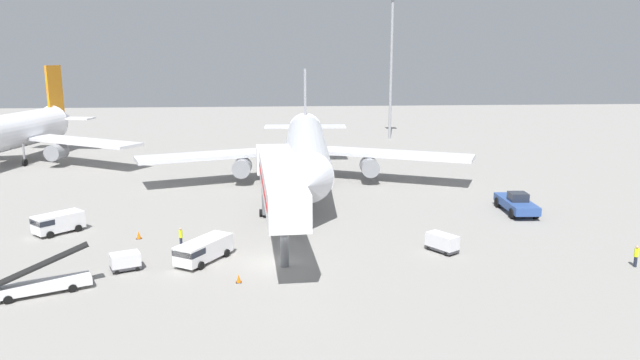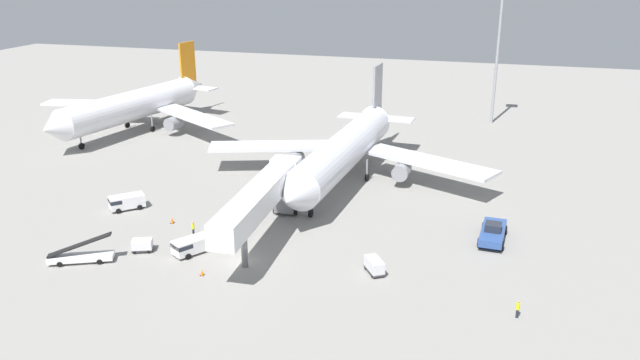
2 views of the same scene
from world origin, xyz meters
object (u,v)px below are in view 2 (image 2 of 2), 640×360
at_px(pushback_tug, 493,232).
at_px(service_van_outer_left, 195,244).
at_px(airplane_background, 135,105).
at_px(safety_cone_bravo, 202,272).
at_px(apron_light_mast, 500,21).
at_px(ground_crew_worker_foreground, 518,309).
at_px(airplane_at_gate, 346,149).
at_px(belt_loader_truck, 81,256).
at_px(baggage_cart_near_right, 374,265).
at_px(service_van_far_center, 126,201).
at_px(jet_bridge, 263,196).
at_px(ground_crew_worker_midground, 193,228).
at_px(safety_cone_alpha, 172,220).
at_px(baggage_cart_mid_center, 142,245).

relative_size(pushback_tug, service_van_outer_left, 1.31).
relative_size(service_van_outer_left, airplane_background, 0.13).
xyz_separation_m(safety_cone_bravo, apron_light_mast, (26.52, 75.61, 19.64)).
bearing_deg(ground_crew_worker_foreground, airplane_background, 144.98).
height_order(service_van_outer_left, safety_cone_bravo, service_van_outer_left).
distance_m(airplane_at_gate, ground_crew_worker_foreground, 41.15).
height_order(belt_loader_truck, apron_light_mast, apron_light_mast).
relative_size(airplane_at_gate, belt_loader_truck, 6.58).
relative_size(pushback_tug, baggage_cart_near_right, 2.44).
height_order(service_van_outer_left, apron_light_mast, apron_light_mast).
height_order(service_van_far_center, airplane_background, airplane_background).
bearing_deg(safety_cone_bravo, jet_bridge, 72.08).
distance_m(service_van_far_center, airplane_background, 41.72).
height_order(ground_crew_worker_midground, safety_cone_alpha, ground_crew_worker_midground).
height_order(belt_loader_truck, airplane_background, airplane_background).
height_order(jet_bridge, pushback_tug, jet_bridge).
bearing_deg(apron_light_mast, ground_crew_worker_foreground, -86.03).
relative_size(baggage_cart_near_right, ground_crew_worker_midground, 1.75).
xyz_separation_m(baggage_cart_mid_center, safety_cone_bravo, (9.10, -3.32, -0.46)).
distance_m(safety_cone_alpha, safety_cone_bravo, 15.17).
relative_size(ground_crew_worker_foreground, apron_light_mast, 0.06).
bearing_deg(airplane_background, ground_crew_worker_midground, -51.24).
xyz_separation_m(ground_crew_worker_foreground, airplane_background, (-70.30, 49.26, 4.06)).
xyz_separation_m(baggage_cart_near_right, airplane_background, (-55.79, 44.37, 4.14)).
bearing_deg(pushback_tug, safety_cone_alpha, -171.11).
bearing_deg(safety_cone_alpha, airplane_background, 126.73).
distance_m(safety_cone_alpha, apron_light_mast, 76.24).
distance_m(baggage_cart_mid_center, safety_cone_bravo, 9.70).
relative_size(jet_bridge, safety_cone_alpha, 32.44).
relative_size(airplane_at_gate, service_van_outer_left, 8.08).
bearing_deg(ground_crew_worker_midground, service_van_outer_left, -59.98).
relative_size(service_van_outer_left, baggage_cart_mid_center, 2.17).
relative_size(baggage_cart_mid_center, airplane_background, 0.06).
bearing_deg(baggage_cart_near_right, ground_crew_worker_foreground, -18.66).
bearing_deg(service_van_outer_left, ground_crew_worker_foreground, -6.55).
bearing_deg(service_van_far_center, pushback_tug, 4.43).
bearing_deg(apron_light_mast, pushback_tug, -87.68).
xyz_separation_m(baggage_cart_near_right, safety_cone_bravo, (-17.21, -5.66, -0.55)).
distance_m(belt_loader_truck, safety_cone_bravo, 14.09).
height_order(airplane_at_gate, jet_bridge, airplane_at_gate).
distance_m(airplane_at_gate, ground_crew_worker_midground, 27.84).
distance_m(ground_crew_worker_foreground, ground_crew_worker_midground, 38.18).
bearing_deg(airplane_at_gate, pushback_tug, -35.92).
bearing_deg(service_van_outer_left, apron_light_mast, 67.25).
bearing_deg(belt_loader_truck, pushback_tug, 23.43).
relative_size(pushback_tug, ground_crew_worker_midground, 4.26).
xyz_separation_m(jet_bridge, service_van_far_center, (-21.18, 4.11, -4.57)).
xyz_separation_m(safety_cone_alpha, safety_cone_bravo, (9.86, -11.53, -0.04)).
bearing_deg(apron_light_mast, airplane_background, -158.55).
bearing_deg(belt_loader_truck, airplane_at_gate, 58.57).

